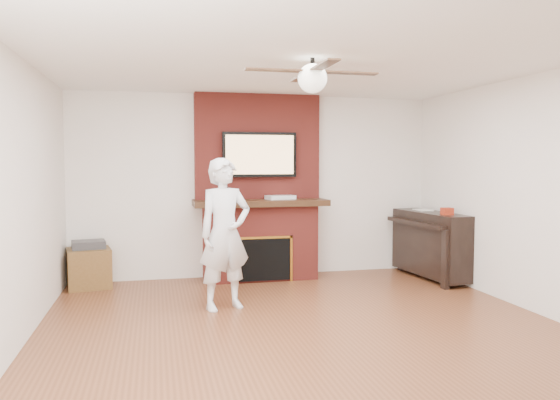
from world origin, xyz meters
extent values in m
cube|color=#592F1A|center=(0.00, 0.00, -0.09)|extent=(5.36, 5.86, 0.18)
cube|color=white|center=(0.00, 0.00, 2.59)|extent=(5.36, 5.86, 0.18)
cube|color=silver|center=(0.00, 2.84, 1.25)|extent=(5.36, 0.18, 2.50)
cube|color=silver|center=(0.00, -2.84, 1.25)|extent=(5.36, 0.18, 2.50)
cube|color=silver|center=(2.59, 0.00, 1.25)|extent=(0.18, 5.86, 2.50)
cube|color=maroon|center=(0.00, 2.50, 0.50)|extent=(1.50, 0.50, 1.00)
cube|color=black|center=(0.00, 2.47, 1.04)|extent=(1.78, 0.64, 0.08)
cube|color=maroon|center=(0.00, 2.65, 1.79)|extent=(1.70, 0.20, 1.42)
cube|color=black|center=(0.00, 2.25, 0.31)|extent=(0.70, 0.06, 0.55)
cube|color=#BF8C2D|center=(0.00, 2.24, 0.60)|extent=(0.78, 0.02, 0.03)
cube|color=#BF8C2D|center=(-0.38, 2.24, 0.31)|extent=(0.03, 0.02, 0.61)
cube|color=#BF8C2D|center=(0.38, 2.24, 0.31)|extent=(0.03, 0.02, 0.61)
cube|color=black|center=(0.00, 2.50, 1.68)|extent=(1.00, 0.07, 0.60)
cube|color=#EDBD7D|center=(0.00, 2.47, 1.68)|extent=(0.92, 0.01, 0.52)
cylinder|color=black|center=(0.00, 0.00, 2.43)|extent=(0.04, 0.04, 0.14)
sphere|color=white|center=(0.00, 0.00, 2.32)|extent=(0.26, 0.26, 0.26)
cube|color=black|center=(0.33, 0.00, 2.38)|extent=(0.55, 0.11, 0.01)
cube|color=black|center=(0.00, 0.33, 2.38)|extent=(0.11, 0.55, 0.01)
cube|color=black|center=(-0.33, 0.00, 2.38)|extent=(0.55, 0.11, 0.01)
cube|color=black|center=(0.00, -0.33, 2.38)|extent=(0.11, 0.55, 0.01)
imported|color=silver|center=(-0.65, 1.09, 0.81)|extent=(0.69, 0.57, 1.63)
cube|color=#553818|center=(-2.20, 2.48, 0.25)|extent=(0.60, 0.60, 0.49)
cube|color=#2F2F31|center=(-2.20, 2.48, 0.54)|extent=(0.45, 0.38, 0.10)
cube|color=black|center=(2.29, 2.00, 0.48)|extent=(0.54, 1.42, 0.85)
cube|color=black|center=(2.14, 1.38, 0.37)|extent=(0.06, 0.11, 0.74)
cube|color=black|center=(2.14, 2.62, 0.37)|extent=(0.06, 0.11, 0.74)
cube|color=black|center=(2.05, 2.00, 0.77)|extent=(0.28, 1.29, 0.05)
cube|color=silver|center=(2.29, 2.27, 0.91)|extent=(0.19, 0.27, 0.01)
cube|color=#9B2713|center=(2.29, 1.63, 0.95)|extent=(0.13, 0.13, 0.09)
cube|color=silver|center=(0.27, 2.45, 1.11)|extent=(0.42, 0.30, 0.05)
cylinder|color=gold|center=(-0.05, 2.38, 0.06)|extent=(0.08, 0.08, 0.11)
cylinder|color=#497A30|center=(-0.12, 2.38, 0.05)|extent=(0.07, 0.07, 0.10)
cylinder|color=#F8DFC5|center=(0.13, 2.37, 0.05)|extent=(0.08, 0.08, 0.10)
cylinder|color=#325896|center=(0.15, 2.31, 0.04)|extent=(0.06, 0.06, 0.09)
cylinder|color=#4C7930|center=(-0.09, 2.38, 0.05)|extent=(0.07, 0.07, 0.10)
camera|label=1|loc=(-1.38, -4.69, 1.58)|focal=35.00mm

